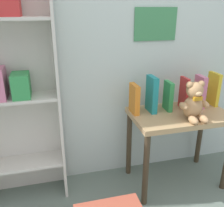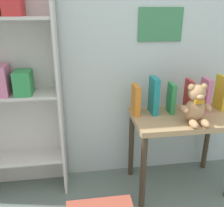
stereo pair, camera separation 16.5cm
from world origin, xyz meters
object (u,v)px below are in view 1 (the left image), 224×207
teddy_bear (194,102)px  book_standing_yellow (213,89)px  bookshelf_side (10,83)px  book_standing_pink (200,92)px  book_standing_orange (134,99)px  book_standing_teal (152,94)px  book_standing_red (184,93)px  display_table (179,124)px  book_standing_green (168,96)px

teddy_bear → book_standing_yellow: bearing=35.2°
bookshelf_side → book_standing_pink: (1.30, -0.08, -0.14)m
book_standing_orange → book_standing_teal: book_standing_teal is taller
book_standing_red → book_standing_yellow: size_ratio=0.94×
display_table → book_standing_green: (-0.06, 0.08, 0.20)m
display_table → book_standing_pink: (0.19, 0.08, 0.21)m
teddy_bear → book_standing_pink: teddy_bear is taller
book_standing_teal → display_table: bearing=-24.7°
teddy_bear → book_standing_pink: (0.16, 0.18, 0.00)m
display_table → book_standing_yellow: 0.39m
teddy_bear → book_standing_pink: bearing=48.9°
bookshelf_side → display_table: size_ratio=2.15×
book_standing_orange → book_standing_yellow: (0.63, 0.00, 0.02)m
book_standing_red → book_standing_yellow: (0.25, 0.01, 0.01)m
teddy_bear → display_table: bearing=105.4°
book_standing_teal → teddy_bear: bearing=-41.9°
book_standing_orange → book_standing_teal: size_ratio=0.80×
bookshelf_side → book_standing_yellow: size_ratio=6.00×
bookshelf_side → book_standing_teal: bookshelf_side is taller
book_standing_yellow → book_standing_pink: bearing=-172.2°
book_standing_yellow → teddy_bear: bearing=-145.2°
teddy_bear → book_standing_yellow: teddy_bear is taller
display_table → teddy_bear: bearing=-74.6°
bookshelf_side → book_standing_teal: (0.92, -0.07, -0.13)m
book_standing_green → book_standing_yellow: bearing=4.6°
book_standing_red → book_standing_pink: size_ratio=0.97×
book_standing_teal → book_standing_pink: bearing=-1.9°
book_standing_teal → book_standing_red: bearing=-0.9°
display_table → book_standing_red: book_standing_red is taller
bookshelf_side → book_standing_red: 1.18m
teddy_bear → book_standing_teal: bearing=138.9°
teddy_bear → book_standing_teal: (-0.22, 0.19, 0.01)m
teddy_bear → book_standing_orange: teddy_bear is taller
book_standing_teal → bookshelf_side: bearing=174.8°
bookshelf_side → book_standing_orange: bearing=-4.7°
book_standing_orange → book_standing_green: (0.25, -0.01, 0.00)m
bookshelf_side → book_standing_green: (1.05, -0.08, -0.15)m
display_table → teddy_bear: 0.23m
book_standing_green → book_standing_pink: (0.25, -0.00, 0.01)m
display_table → book_standing_pink: book_standing_pink is taller
teddy_bear → book_standing_teal: teddy_bear is taller
display_table → bookshelf_side: bearing=172.1°
display_table → book_standing_pink: size_ratio=2.91×
display_table → book_standing_red: (0.06, 0.08, 0.20)m
teddy_bear → book_standing_teal: size_ratio=1.01×
book_standing_orange → book_standing_green: book_standing_green is taller
book_standing_pink → book_standing_teal: bearing=-179.2°
bookshelf_side → book_standing_yellow: bookshelf_side is taller
teddy_bear → book_standing_orange: (-0.34, 0.20, -0.01)m
book_standing_yellow → book_standing_red: bearing=-177.8°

